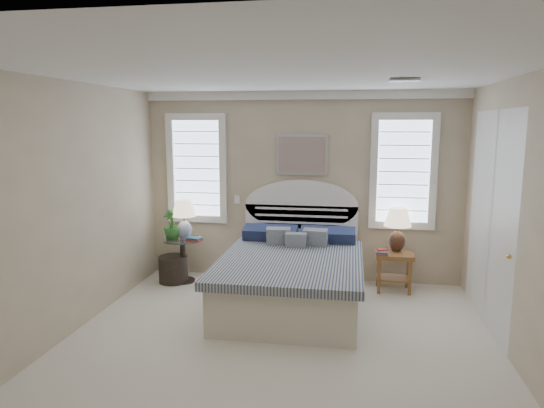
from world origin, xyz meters
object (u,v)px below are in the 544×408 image
(nightstand_right, at_px, (394,263))
(lamp_right, at_px, (398,225))
(side_table_left, at_px, (183,256))
(bed, at_px, (292,274))
(floor_pot, at_px, (173,269))
(lamp_left, at_px, (184,215))

(nightstand_right, relative_size, lamp_right, 0.88)
(nightstand_right, bearing_deg, side_table_left, -178.06)
(lamp_right, bearing_deg, bed, -148.80)
(lamp_right, bearing_deg, nightstand_right, -107.10)
(nightstand_right, distance_m, floor_pot, 3.10)
(side_table_left, height_order, lamp_right, lamp_right)
(side_table_left, relative_size, lamp_left, 1.11)
(floor_pot, bearing_deg, nightstand_right, 2.54)
(lamp_left, bearing_deg, bed, -20.94)
(side_table_left, distance_m, lamp_left, 0.59)
(bed, xyz_separation_m, nightstand_right, (1.30, 0.69, 0.00))
(floor_pot, relative_size, lamp_right, 0.69)
(bed, xyz_separation_m, side_table_left, (-1.65, 0.59, 0.00))
(side_table_left, xyz_separation_m, lamp_left, (0.02, 0.03, 0.59))
(lamp_right, bearing_deg, side_table_left, -175.85)
(bed, relative_size, lamp_right, 3.77)
(bed, distance_m, lamp_right, 1.64)
(lamp_left, bearing_deg, lamp_right, 3.56)
(floor_pot, height_order, lamp_left, lamp_left)
(side_table_left, bearing_deg, nightstand_right, 1.94)
(side_table_left, xyz_separation_m, lamp_right, (2.99, 0.22, 0.51))
(nightstand_right, bearing_deg, bed, -151.97)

